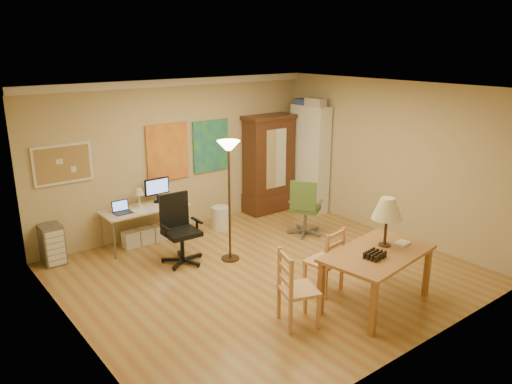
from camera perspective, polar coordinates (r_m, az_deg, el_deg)
floor at (r=7.53m, az=1.20°, el=-9.22°), size 5.50×5.50×0.00m
crown_molding at (r=8.84m, az=-8.98°, el=12.29°), size 5.50×0.08×0.12m
corkboard at (r=8.24m, az=-21.21°, el=3.00°), size 0.90×0.04×0.62m
art_panel_left at (r=8.90m, az=-10.08°, el=4.51°), size 0.80×0.04×1.00m
art_panel_right at (r=9.34m, az=-5.18°, el=5.28°), size 0.75×0.04×0.95m
dining_table at (r=6.60m, az=14.12°, el=-5.27°), size 1.59×1.09×1.39m
ladder_chair_back at (r=6.89m, az=7.95°, el=-7.98°), size 0.49×0.47×0.93m
ladder_chair_left at (r=6.10m, az=4.62°, el=-11.18°), size 0.54×0.55×0.95m
torchiere_lamp at (r=7.48m, az=-3.13°, el=3.03°), size 0.35×0.35×1.90m
computer_desk at (r=8.65m, az=-12.45°, el=-3.28°), size 1.42×0.62×1.08m
office_chair_black at (r=7.85m, az=-8.55°, el=-5.98°), size 0.66×0.66×1.08m
office_chair_green at (r=8.90m, az=5.59°, el=-3.20°), size 0.65×0.65×1.03m
drawer_cart at (r=8.33m, az=-22.24°, el=-5.58°), size 0.31×0.37×0.62m
armoire at (r=9.98m, az=1.47°, el=2.52°), size 1.05×0.50×1.94m
bookshelf at (r=10.06m, az=6.13°, el=3.77°), size 0.32×0.85×2.12m
wastebin at (r=9.16m, az=-4.05°, el=-2.98°), size 0.34×0.34×0.42m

